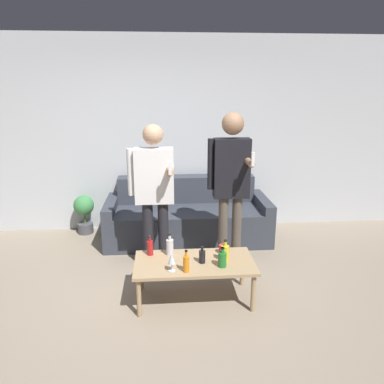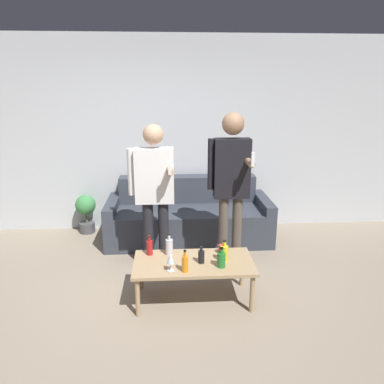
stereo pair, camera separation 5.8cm
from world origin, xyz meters
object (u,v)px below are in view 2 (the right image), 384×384
(coffee_table, at_px, (194,265))
(person_standing_right, at_px, (231,178))
(couch, at_px, (189,217))
(bottle_orange, at_px, (185,263))
(person_standing_left, at_px, (154,187))

(coffee_table, relative_size, person_standing_right, 0.65)
(couch, distance_m, bottle_orange, 1.76)
(couch, xyz_separation_m, person_standing_left, (-0.42, -0.86, 0.67))
(couch, relative_size, person_standing_right, 1.23)
(bottle_orange, height_order, person_standing_right, person_standing_right)
(coffee_table, xyz_separation_m, bottle_orange, (-0.09, -0.19, 0.12))
(person_standing_left, bearing_deg, couch, 63.97)
(bottle_orange, height_order, person_standing_left, person_standing_left)
(person_standing_right, bearing_deg, couch, 114.05)
(couch, height_order, person_standing_left, person_standing_left)
(person_standing_left, bearing_deg, bottle_orange, -71.56)
(coffee_table, distance_m, person_standing_left, 0.99)
(coffee_table, bearing_deg, person_standing_left, 119.25)
(couch, height_order, coffee_table, couch)
(coffee_table, relative_size, bottle_orange, 5.47)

